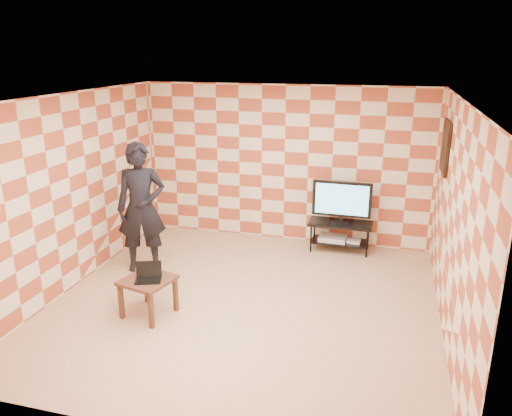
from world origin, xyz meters
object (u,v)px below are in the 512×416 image
object	(u,v)px
tv_stand	(340,230)
side_table	(148,285)
tv	(342,200)
person	(141,208)

from	to	relation	value
tv_stand	side_table	xyz separation A→B (m)	(-2.13, -2.77, 0.04)
tv	side_table	distance (m)	3.52
person	side_table	bearing A→B (deg)	-83.93
side_table	person	distance (m)	1.55
tv	person	xyz separation A→B (m)	(-2.83, -1.51, 0.10)
tv_stand	tv	bearing A→B (deg)	-88.69
tv_stand	person	world-z (taller)	person
side_table	person	size ratio (longest dim) A/B	0.35
tv_stand	tv	world-z (taller)	tv
tv_stand	person	distance (m)	3.26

